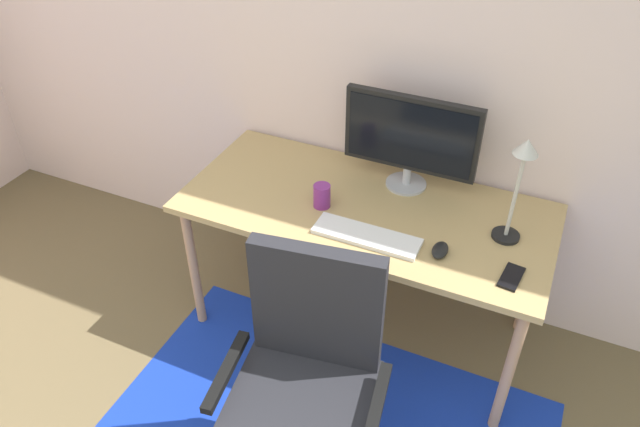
{
  "coord_description": "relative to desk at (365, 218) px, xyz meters",
  "views": [
    {
      "loc": [
        0.68,
        -0.18,
        2.25
      ],
      "look_at": [
        -0.08,
        1.52,
        0.83
      ],
      "focal_mm": 33.83,
      "sensor_mm": 36.0,
      "label": 1
    }
  ],
  "objects": [
    {
      "name": "monitor",
      "position": [
        0.11,
        0.22,
        0.31
      ],
      "size": [
        0.58,
        0.18,
        0.43
      ],
      "color": "#B2B2B7",
      "rests_on": "desk"
    },
    {
      "name": "cell_phone",
      "position": [
        0.64,
        -0.2,
        0.07
      ],
      "size": [
        0.08,
        0.15,
        0.01
      ],
      "primitive_type": "cube",
      "rotation": [
        0.0,
        0.0,
        -0.12
      ],
      "color": "black",
      "rests_on": "desk"
    },
    {
      "name": "desk",
      "position": [
        0.0,
        0.0,
        0.0
      ],
      "size": [
        1.57,
        0.72,
        0.73
      ],
      "color": "tan",
      "rests_on": "ground"
    },
    {
      "name": "wall_back",
      "position": [
        -0.02,
        0.43,
        0.64
      ],
      "size": [
        6.0,
        0.1,
        2.6
      ],
      "primitive_type": "cube",
      "color": "silver",
      "rests_on": "ground"
    },
    {
      "name": "computer_mouse",
      "position": [
        0.37,
        -0.17,
        0.08
      ],
      "size": [
        0.06,
        0.1,
        0.03
      ],
      "primitive_type": "ellipsoid",
      "color": "black",
      "rests_on": "desk"
    },
    {
      "name": "office_chair",
      "position": [
        0.09,
        -0.79,
        -0.25
      ],
      "size": [
        0.61,
        0.55,
        1.0
      ],
      "rotation": [
        0.0,
        0.0,
        0.15
      ],
      "color": "slate",
      "rests_on": "ground"
    },
    {
      "name": "coffee_cup",
      "position": [
        -0.17,
        -0.08,
        0.12
      ],
      "size": [
        0.07,
        0.07,
        0.1
      ],
      "primitive_type": "cylinder",
      "color": "#7D2A7E",
      "rests_on": "desk"
    },
    {
      "name": "keyboard",
      "position": [
        0.08,
        -0.2,
        0.07
      ],
      "size": [
        0.43,
        0.13,
        0.02
      ],
      "primitive_type": "cube",
      "color": "white",
      "rests_on": "desk"
    },
    {
      "name": "desk_lamp",
      "position": [
        0.58,
        0.03,
        0.36
      ],
      "size": [
        0.11,
        0.11,
        0.45
      ],
      "color": "black",
      "rests_on": "desk"
    }
  ]
}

